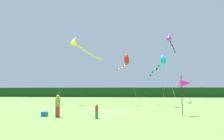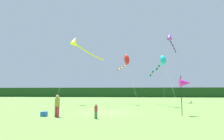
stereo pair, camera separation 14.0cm
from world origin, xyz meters
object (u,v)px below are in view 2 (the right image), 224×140
object	(u,v)px
cooler_box	(44,114)
kite_cyan	(161,63)
kite_red	(126,60)
kite_yellow	(77,43)
person_child	(96,110)
kite_purple	(170,38)
banner_flag_pole	(185,83)
person_adult	(57,105)

from	to	relation	value
cooler_box	kite_cyan	xyz separation A→B (m)	(11.07, 11.59, 5.64)
cooler_box	kite_red	xyz separation A→B (m)	(6.30, 14.53, 6.51)
kite_yellow	person_child	bearing A→B (deg)	-69.33
kite_red	kite_purple	size ratio (longest dim) A/B	0.61
cooler_box	kite_red	size ratio (longest dim) A/B	0.06
banner_flag_pole	kite_cyan	size ratio (longest dim) A/B	0.36
person_child	kite_yellow	size ratio (longest dim) A/B	0.10
cooler_box	kite_red	world-z (taller)	kite_red
kite_red	cooler_box	bearing A→B (deg)	-113.45
kite_yellow	kite_red	world-z (taller)	kite_yellow
kite_red	kite_yellow	bearing A→B (deg)	-177.25
kite_cyan	kite_purple	xyz separation A→B (m)	(3.29, 9.55, 5.91)
person_adult	banner_flag_pole	xyz separation A→B (m)	(10.31, 1.96, 1.71)
cooler_box	kite_purple	size ratio (longest dim) A/B	0.03
person_child	cooler_box	world-z (taller)	person_child
cooler_box	banner_flag_pole	bearing A→B (deg)	8.13
kite_red	kite_purple	distance (m)	11.58
person_adult	cooler_box	world-z (taller)	person_adult
banner_flag_pole	kite_yellow	size ratio (longest dim) A/B	0.31
person_adult	person_child	world-z (taller)	person_adult
person_child	kite_cyan	world-z (taller)	kite_cyan
banner_flag_pole	person_child	bearing A→B (deg)	-160.65
person_child	kite_red	world-z (taller)	kite_red
person_child	kite_yellow	world-z (taller)	kite_yellow
cooler_box	kite_yellow	distance (m)	16.99
kite_yellow	cooler_box	bearing A→B (deg)	-84.69
kite_yellow	kite_purple	distance (m)	17.30
cooler_box	banner_flag_pole	size ratio (longest dim) A/B	0.13
kite_cyan	kite_purple	bearing A→B (deg)	71.01
person_child	kite_cyan	xyz separation A→B (m)	(6.71, 12.46, 5.22)
person_adult	kite_red	bearing A→B (deg)	70.98
person_adult	kite_yellow	world-z (taller)	kite_yellow
kite_purple	person_child	bearing A→B (deg)	-114.43
person_child	cooler_box	size ratio (longest dim) A/B	2.48
person_adult	kite_yellow	bearing A→B (deg)	99.79
kite_cyan	kite_purple	size ratio (longest dim) A/B	0.71
person_adult	kite_cyan	distance (m)	16.22
kite_yellow	kite_red	distance (m)	8.12
person_adult	banner_flag_pole	bearing A→B (deg)	10.78
cooler_box	kite_yellow	bearing A→B (deg)	95.31
person_child	kite_yellow	bearing A→B (deg)	110.67
person_child	kite_purple	size ratio (longest dim) A/B	0.09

